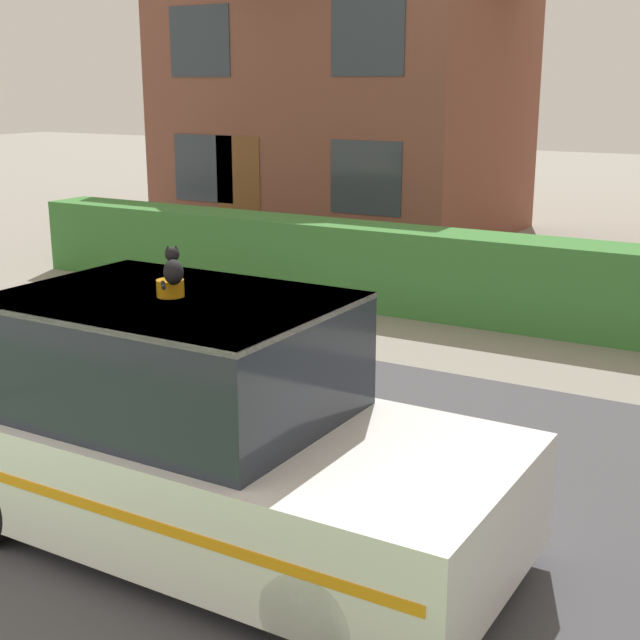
% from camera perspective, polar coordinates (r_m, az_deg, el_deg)
% --- Properties ---
extents(road_strip, '(28.00, 5.86, 0.01)m').
position_cam_1_polar(road_strip, '(8.04, -8.08, -7.72)').
color(road_strip, '#424247').
rests_on(road_strip, ground).
extents(garden_hedge, '(15.96, 0.84, 1.15)m').
position_cam_1_polar(garden_hedge, '(11.83, 12.41, 2.36)').
color(garden_hedge, '#3D7F38').
rests_on(garden_hedge, ground).
extents(police_car, '(4.25, 1.84, 1.82)m').
position_cam_1_polar(police_car, '(6.15, -7.91, -6.98)').
color(police_car, black).
rests_on(police_car, road_strip).
extents(cat, '(0.22, 0.28, 0.24)m').
position_cam_1_polar(cat, '(5.80, -9.39, 3.24)').
color(cat, black).
rests_on(cat, police_car).
extents(house_left, '(6.83, 5.51, 6.94)m').
position_cam_1_polar(house_left, '(19.03, 1.83, 16.32)').
color(house_left, brown).
rests_on(house_left, ground).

